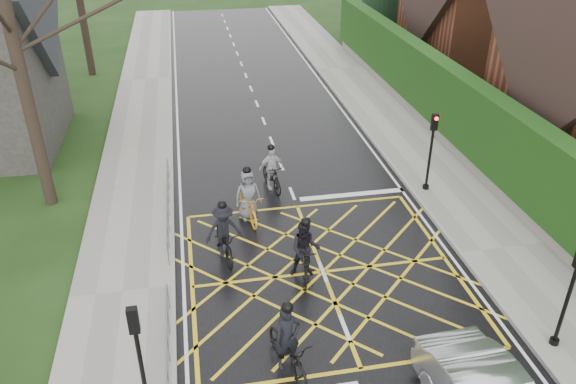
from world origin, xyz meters
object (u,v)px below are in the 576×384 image
object	(u,v)px
cyclist_mid	(224,236)
cyclist_front	(272,173)
cyclist_back	(306,255)
cyclist_lead	(248,201)
cyclist_rear	(288,348)

from	to	relation	value
cyclist_mid	cyclist_front	bearing A→B (deg)	53.41
cyclist_back	cyclist_lead	bearing A→B (deg)	121.01
cyclist_lead	cyclist_mid	bearing A→B (deg)	-125.01
cyclist_rear	cyclist_lead	bearing A→B (deg)	74.83
cyclist_mid	cyclist_front	size ratio (longest dim) A/B	1.10
cyclist_mid	cyclist_front	xyz separation A→B (m)	(2.18, 4.12, -0.04)
cyclist_back	cyclist_rear	bearing A→B (deg)	-97.42
cyclist_mid	cyclist_front	world-z (taller)	cyclist_mid
cyclist_back	cyclist_front	xyz separation A→B (m)	(-0.13, 5.63, -0.09)
cyclist_rear	cyclist_back	world-z (taller)	cyclist_back
cyclist_front	cyclist_mid	bearing A→B (deg)	-130.30
cyclist_back	cyclist_mid	xyz separation A→B (m)	(-2.31, 1.51, -0.05)
cyclist_back	cyclist_front	bearing A→B (deg)	102.59
cyclist_rear	cyclist_mid	xyz separation A→B (m)	(-1.12, 5.04, 0.08)
cyclist_rear	cyclist_front	distance (m)	9.22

